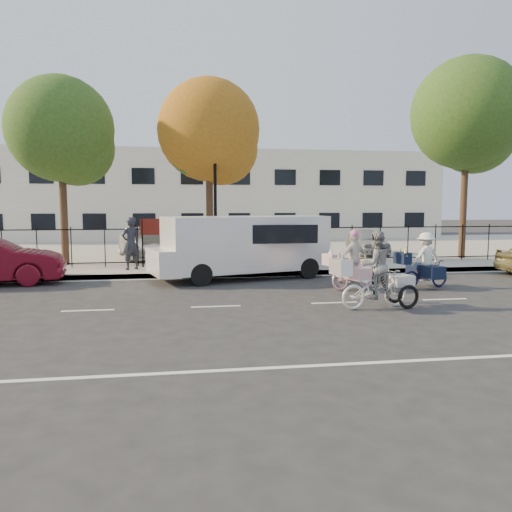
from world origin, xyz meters
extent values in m
plane|color=#333334|center=(0.00, 0.00, 0.00)|extent=(120.00, 120.00, 0.00)
cube|color=#A8A399|center=(0.00, 5.05, 0.07)|extent=(60.00, 0.10, 0.15)
cube|color=#A8A399|center=(0.00, 6.10, 0.07)|extent=(60.00, 2.20, 0.15)
cube|color=#A8A399|center=(0.00, 15.00, 0.07)|extent=(60.00, 15.60, 0.15)
cube|color=silver|center=(0.00, 25.00, 3.00)|extent=(34.00, 10.00, 6.00)
cylinder|color=black|center=(0.50, 6.80, 2.15)|extent=(0.12, 0.12, 4.00)
sphere|color=white|center=(0.50, 6.80, 4.30)|extent=(0.36, 0.36, 0.36)
cylinder|color=black|center=(-2.20, 6.80, 1.05)|extent=(0.06, 0.06, 1.80)
cylinder|color=black|center=(-1.50, 6.80, 1.05)|extent=(0.06, 0.06, 1.80)
cube|color=#59140F|center=(-1.85, 6.80, 1.65)|extent=(0.85, 0.04, 0.60)
imported|color=white|center=(3.76, -0.72, 0.47)|extent=(1.86, 0.94, 0.93)
imported|color=white|center=(3.76, -0.72, 1.04)|extent=(0.89, 0.76, 1.63)
cube|color=white|center=(2.85, -0.89, 1.03)|extent=(0.41, 0.62, 0.37)
cone|color=white|center=(2.85, -0.77, 1.28)|extent=(0.14, 0.14, 0.19)
cone|color=white|center=(2.85, -1.02, 1.28)|extent=(0.14, 0.14, 0.19)
torus|color=black|center=(4.52, -0.93, 0.29)|extent=(0.58, 0.19, 0.58)
torus|color=black|center=(4.52, -0.21, 0.29)|extent=(0.58, 0.19, 0.58)
cube|color=white|center=(4.52, -0.57, 0.62)|extent=(0.58, 0.45, 0.26)
imported|color=#F9BDC6|center=(4.17, 1.88, 0.46)|extent=(1.58, 0.87, 0.91)
imported|color=silver|center=(4.17, 1.88, 0.92)|extent=(0.91, 0.59, 1.44)
cube|color=#DAA6B1|center=(3.39, 1.63, 0.91)|extent=(0.41, 0.56, 0.33)
cone|color=white|center=(3.39, 1.63, 1.20)|extent=(0.11, 0.11, 0.29)
cube|color=#DAA6B1|center=(4.17, 1.88, 0.50)|extent=(0.84, 1.28, 0.36)
sphere|color=pink|center=(4.17, 1.88, 1.62)|extent=(0.26, 0.26, 0.26)
imported|color=black|center=(6.37, 1.82, 0.42)|extent=(1.66, 0.87, 0.83)
imported|color=white|center=(6.37, 1.82, 0.93)|extent=(1.03, 0.72, 1.45)
cube|color=black|center=(5.56, 1.64, 0.92)|extent=(0.38, 0.55, 0.33)
cone|color=gold|center=(5.56, 1.81, 1.11)|extent=(0.11, 0.22, 0.30)
cone|color=gold|center=(5.56, 1.48, 1.11)|extent=(0.11, 0.22, 0.30)
cube|color=black|center=(6.37, 1.82, 0.51)|extent=(0.75, 1.28, 0.37)
cube|color=white|center=(1.35, 4.50, 1.19)|extent=(5.68, 3.33, 1.78)
cube|color=white|center=(-1.57, 4.50, 0.69)|extent=(0.99, 1.99, 0.79)
cylinder|color=black|center=(-0.53, 3.63, 0.35)|extent=(0.74, 0.43, 0.69)
cylinder|color=black|center=(-0.53, 5.37, 0.35)|extent=(0.74, 0.43, 0.69)
cylinder|color=black|center=(3.24, 3.63, 0.35)|extent=(0.74, 0.43, 0.69)
cylinder|color=black|center=(3.24, 5.37, 0.35)|extent=(0.74, 0.43, 0.69)
imported|color=black|center=(-2.56, 6.22, 1.09)|extent=(0.82, 0.75, 1.88)
imported|color=silver|center=(-2.15, 9.99, 0.83)|extent=(3.14, 5.20, 1.35)
imported|color=#484C4F|center=(-1.84, 9.89, 0.82)|extent=(2.00, 4.24, 1.34)
imported|color=#9B9EA2|center=(7.84, 10.23, 0.75)|extent=(1.75, 3.64, 1.20)
cylinder|color=#442D1D|center=(-5.21, 8.09, 2.32)|extent=(0.28, 0.28, 4.63)
sphere|color=#385B1E|center=(-5.21, 8.09, 5.29)|extent=(3.97, 3.97, 3.97)
sphere|color=#385B1E|center=(-4.71, 8.29, 4.63)|extent=(2.91, 2.91, 2.91)
cylinder|color=#442D1D|center=(0.37, 8.16, 2.36)|extent=(0.28, 0.28, 4.72)
sphere|color=#9F6219|center=(0.37, 8.16, 5.39)|extent=(4.05, 4.05, 4.05)
sphere|color=#9F6219|center=(0.87, 8.36, 4.72)|extent=(2.97, 2.97, 2.97)
cylinder|color=#442D1D|center=(11.32, 8.07, 2.76)|extent=(0.28, 0.28, 5.52)
sphere|color=#385B1E|center=(11.32, 8.07, 6.30)|extent=(4.73, 4.73, 4.73)
sphere|color=#385B1E|center=(11.82, 8.27, 5.52)|extent=(3.47, 3.47, 3.47)
camera|label=1|loc=(-0.86, -11.95, 2.50)|focal=35.00mm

